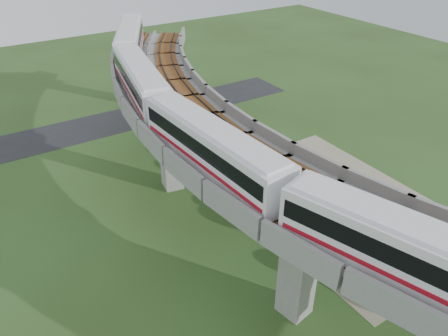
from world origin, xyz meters
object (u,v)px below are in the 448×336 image
Objects in this scene: car_white at (372,248)px; car_dark at (342,181)px; car_red at (375,235)px; metro_train at (197,107)px.

car_dark is at bearing 13.93° from car_white.
car_white is 2.13m from car_red.
car_red is (12.46, -11.44, -11.74)m from metro_train.
metro_train is 20.59m from car_red.
car_white is 1.01× the size of car_red.
car_dark is at bearing -11.15° from metro_train.
metro_train is 20.28m from car_white.
metro_train is at bearing 85.66° from car_white.
metro_train is at bearing 80.20° from car_dark.
car_white is 0.79× the size of car_dark.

